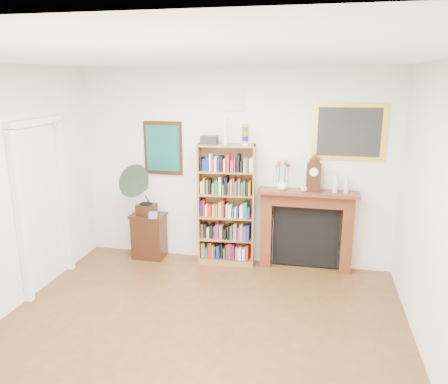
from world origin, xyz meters
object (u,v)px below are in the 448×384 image
Objects in this scene: mantel_clock at (314,176)px; teacup at (304,189)px; side_cabinet at (149,236)px; fireplace at (306,223)px; bottle_right at (346,186)px; flower_vase at (282,184)px; bookshelf at (226,199)px; bottle_left at (335,184)px; cd_stack at (153,215)px; gramophone at (142,187)px.

mantel_clock reaches higher than teacup.
side_cabinet is 2.34m from fireplace.
bottle_right is at bearing 1.20° from side_cabinet.
teacup is (-0.05, -0.10, 0.51)m from fireplace.
mantel_clock is 2.71× the size of flower_vase.
bookshelf is 4.55× the size of mantel_clock.
flower_vase is 0.68× the size of bottle_left.
cd_stack is 0.60× the size of bottle_right.
teacup is 0.45× the size of bottle_right.
cd_stack is 2.34m from mantel_clock.
bottle_right is (2.84, 0.16, 0.12)m from gramophone.
bookshelf reaches higher than teacup.
flower_vase is 0.71m from bottle_left.
gramophone reaches higher than side_cabinet.
fireplace is at bearing 16.32° from gramophone.
flower_vase reaches higher than fireplace.
gramophone is 0.44m from cd_stack.
gramophone is (-2.35, -0.21, 0.45)m from fireplace.
cd_stack is (-1.05, -0.17, -0.26)m from bookshelf.
gramophone is at bearing -176.39° from bottle_left.
flower_vase is (1.96, 0.03, 0.89)m from side_cabinet.
teacup reaches higher than cd_stack.
gramophone is 2.43m from mantel_clock.
fireplace is at bearing 173.48° from bottle_right.
mantel_clock reaches higher than bottle_right.
side_cabinet is 0.80m from gramophone.
flower_vase is 0.31m from teacup.
side_cabinet is at bearing -179.02° from mantel_clock.
cd_stack is at bearing -174.81° from flower_vase.
bookshelf reaches higher than bottle_right.
bookshelf is 8.42× the size of bottle_left.
bottle_right reaches higher than teacup.
fireplace is (1.14, 0.06, -0.30)m from bookshelf.
gramophone is 1.78× the size of mantel_clock.
bookshelf is 22.45× the size of teacup.
fireplace is at bearing 137.37° from mantel_clock.
side_cabinet is 3.40× the size of bottle_right.
bottle_left is (0.41, 0.05, 0.08)m from teacup.
gramophone is at bearing -174.24° from fireplace.
bottle_right reaches higher than side_cabinet.
bookshelf reaches higher than bottle_left.
cd_stack is 0.50× the size of bottle_left.
teacup is at bearing 14.07° from gramophone.
bottle_right is (2.81, 0.04, 0.91)m from side_cabinet.
gramophone reaches higher than bottle_right.
bottle_left is at bearing 1.51° from side_cabinet.
mantel_clock is at bearing -177.19° from bottle_left.
gramophone reaches higher than bottle_left.
side_cabinet is 2.84× the size of bottle_left.
bookshelf reaches higher than mantel_clock.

